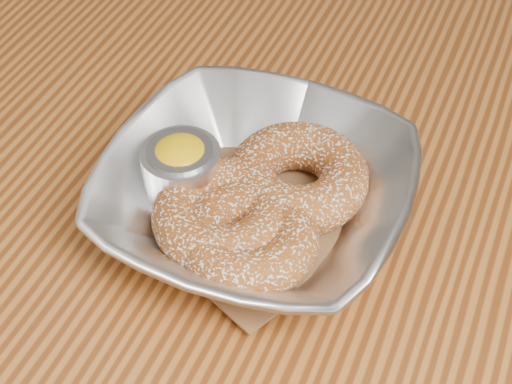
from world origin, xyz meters
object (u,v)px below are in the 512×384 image
at_px(table, 209,211).
at_px(donut_back, 298,177).
at_px(donut_front, 248,238).
at_px(ramekin, 182,170).
at_px(donut_extra, 224,215).
at_px(serving_bowl, 256,196).

xyz_separation_m(table, donut_back, (0.10, -0.05, 0.13)).
height_order(donut_back, donut_front, donut_back).
distance_m(donut_front, ramekin, 0.07).
bearing_deg(donut_back, table, 153.84).
bearing_deg(donut_front, table, 128.01).
bearing_deg(ramekin, donut_extra, -27.17).
bearing_deg(donut_front, ramekin, 153.08).
xyz_separation_m(donut_extra, ramekin, (-0.04, 0.02, 0.01)).
bearing_deg(table, donut_extra, -57.31).
relative_size(serving_bowl, donut_back, 2.11).
xyz_separation_m(donut_back, donut_front, (-0.01, -0.06, -0.00)).
height_order(serving_bowl, donut_front, serving_bowl).
xyz_separation_m(donut_back, donut_extra, (-0.03, -0.05, -0.00)).
height_order(donut_front, ramekin, ramekin).
xyz_separation_m(table, donut_extra, (0.07, -0.10, 0.13)).
relative_size(donut_front, donut_extra, 0.96).
relative_size(table, donut_back, 11.94).
bearing_deg(ramekin, table, 106.10).
xyz_separation_m(serving_bowl, ramekin, (-0.05, -0.00, 0.01)).
bearing_deg(serving_bowl, donut_front, -74.29).
bearing_deg(donut_back, donut_front, -98.83).
distance_m(table, donut_extra, 0.17).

